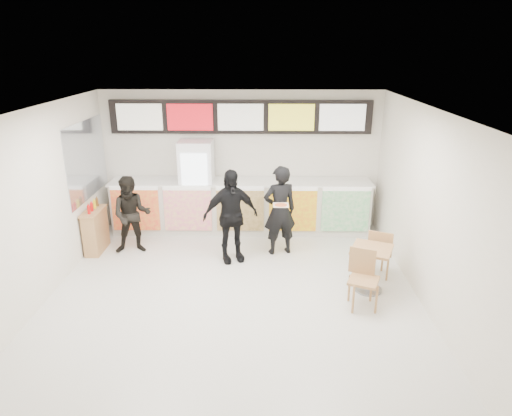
{
  "coord_description": "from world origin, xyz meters",
  "views": [
    {
      "loc": [
        0.47,
        -6.24,
        3.86
      ],
      "look_at": [
        0.35,
        1.2,
        1.21
      ],
      "focal_mm": 32.0,
      "sensor_mm": 36.0,
      "label": 1
    }
  ],
  "objects_px": {
    "service_counter": "(241,206)",
    "condiment_ledge": "(96,230)",
    "drinks_fridge": "(197,187)",
    "customer_main": "(280,211)",
    "cafe_table": "(371,261)",
    "customer_mid": "(230,216)",
    "customer_left": "(132,215)"
  },
  "relations": [
    {
      "from": "drinks_fridge",
      "to": "customer_mid",
      "type": "distance_m",
      "value": 1.68
    },
    {
      "from": "customer_main",
      "to": "customer_mid",
      "type": "height_order",
      "value": "customer_mid"
    },
    {
      "from": "customer_main",
      "to": "condiment_ledge",
      "type": "xyz_separation_m",
      "value": [
        -3.62,
        0.04,
        -0.45
      ]
    },
    {
      "from": "drinks_fridge",
      "to": "customer_left",
      "type": "bearing_deg",
      "value": -135.07
    },
    {
      "from": "service_counter",
      "to": "condiment_ledge",
      "type": "xyz_separation_m",
      "value": [
        -2.82,
        -1.08,
        -0.14
      ]
    },
    {
      "from": "customer_main",
      "to": "cafe_table",
      "type": "distance_m",
      "value": 2.08
    },
    {
      "from": "cafe_table",
      "to": "customer_left",
      "type": "bearing_deg",
      "value": -176.2
    },
    {
      "from": "customer_left",
      "to": "condiment_ledge",
      "type": "xyz_separation_m",
      "value": [
        -0.76,
        0.03,
        -0.34
      ]
    },
    {
      "from": "customer_main",
      "to": "condiment_ledge",
      "type": "distance_m",
      "value": 3.65
    },
    {
      "from": "customer_left",
      "to": "cafe_table",
      "type": "xyz_separation_m",
      "value": [
        4.31,
        -1.46,
        -0.24
      ]
    },
    {
      "from": "customer_main",
      "to": "customer_left",
      "type": "relative_size",
      "value": 1.14
    },
    {
      "from": "drinks_fridge",
      "to": "condiment_ledge",
      "type": "relative_size",
      "value": 1.97
    },
    {
      "from": "customer_left",
      "to": "drinks_fridge",
      "type": "bearing_deg",
      "value": 36.19
    },
    {
      "from": "drinks_fridge",
      "to": "customer_main",
      "type": "xyz_separation_m",
      "value": [
        1.73,
        -1.14,
        -0.12
      ]
    },
    {
      "from": "condiment_ledge",
      "to": "drinks_fridge",
      "type": "bearing_deg",
      "value": 30.13
    },
    {
      "from": "service_counter",
      "to": "customer_main",
      "type": "distance_m",
      "value": 1.41
    },
    {
      "from": "service_counter",
      "to": "customer_left",
      "type": "relative_size",
      "value": 3.61
    },
    {
      "from": "service_counter",
      "to": "customer_left",
      "type": "distance_m",
      "value": 2.35
    },
    {
      "from": "condiment_ledge",
      "to": "cafe_table",
      "type": "bearing_deg",
      "value": -16.48
    },
    {
      "from": "customer_left",
      "to": "cafe_table",
      "type": "relative_size",
      "value": 0.96
    },
    {
      "from": "condiment_ledge",
      "to": "service_counter",
      "type": "bearing_deg",
      "value": 20.91
    },
    {
      "from": "drinks_fridge",
      "to": "customer_main",
      "type": "relative_size",
      "value": 1.13
    },
    {
      "from": "service_counter",
      "to": "customer_mid",
      "type": "xyz_separation_m",
      "value": [
        -0.12,
        -1.45,
        0.32
      ]
    },
    {
      "from": "customer_main",
      "to": "condiment_ledge",
      "type": "bearing_deg",
      "value": -17.02
    },
    {
      "from": "customer_mid",
      "to": "condiment_ledge",
      "type": "height_order",
      "value": "customer_mid"
    },
    {
      "from": "customer_left",
      "to": "cafe_table",
      "type": "bearing_deg",
      "value": -27.52
    },
    {
      "from": "customer_mid",
      "to": "customer_main",
      "type": "bearing_deg",
      "value": -0.31
    },
    {
      "from": "cafe_table",
      "to": "condiment_ledge",
      "type": "xyz_separation_m",
      "value": [
        -5.06,
        1.5,
        -0.1
      ]
    },
    {
      "from": "service_counter",
      "to": "customer_main",
      "type": "height_order",
      "value": "customer_main"
    },
    {
      "from": "cafe_table",
      "to": "condiment_ledge",
      "type": "relative_size",
      "value": 1.58
    },
    {
      "from": "customer_left",
      "to": "cafe_table",
      "type": "height_order",
      "value": "customer_left"
    },
    {
      "from": "cafe_table",
      "to": "condiment_ledge",
      "type": "height_order",
      "value": "condiment_ledge"
    }
  ]
}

